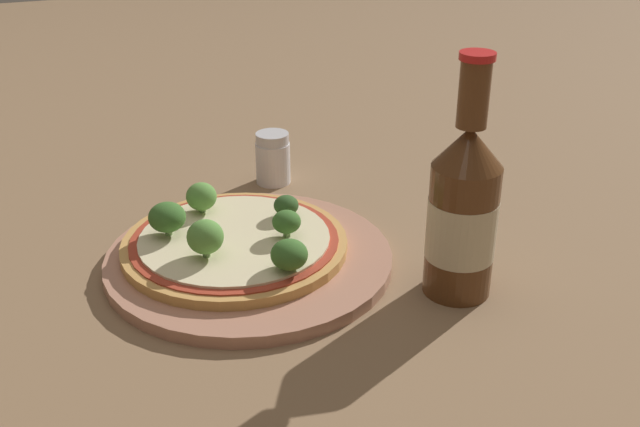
{
  "coord_description": "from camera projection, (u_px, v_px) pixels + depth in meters",
  "views": [
    {
      "loc": [
        0.59,
        -0.18,
        0.36
      ],
      "look_at": [
        0.02,
        0.05,
        0.06
      ],
      "focal_mm": 42.0,
      "sensor_mm": 36.0,
      "label": 1
    }
  ],
  "objects": [
    {
      "name": "pepper_shaker",
      "position": [
        273.0,
        158.0,
        0.88
      ],
      "size": [
        0.04,
        0.04,
        0.06
      ],
      "color": "silver",
      "rests_on": "ground_plane"
    },
    {
      "name": "ground_plane",
      "position": [
        267.0,
        269.0,
        0.71
      ],
      "size": [
        3.0,
        3.0,
        0.0
      ],
      "primitive_type": "plane",
      "color": "#846647"
    },
    {
      "name": "broccoli_floret_2",
      "position": [
        206.0,
        238.0,
        0.67
      ],
      "size": [
        0.03,
        0.03,
        0.04
      ],
      "color": "#6B8E51",
      "rests_on": "pizza"
    },
    {
      "name": "broccoli_floret_3",
      "position": [
        201.0,
        197.0,
        0.75
      ],
      "size": [
        0.03,
        0.03,
        0.03
      ],
      "color": "#6B8E51",
      "rests_on": "pizza"
    },
    {
      "name": "pizza",
      "position": [
        235.0,
        243.0,
        0.72
      ],
      "size": [
        0.22,
        0.22,
        0.01
      ],
      "color": "tan",
      "rests_on": "plate"
    },
    {
      "name": "broccoli_floret_5",
      "position": [
        167.0,
        217.0,
        0.71
      ],
      "size": [
        0.04,
        0.04,
        0.03
      ],
      "color": "#6B8E51",
      "rests_on": "pizza"
    },
    {
      "name": "broccoli_floret_1",
      "position": [
        287.0,
        222.0,
        0.71
      ],
      "size": [
        0.03,
        0.03,
        0.03
      ],
      "color": "#6B8E51",
      "rests_on": "pizza"
    },
    {
      "name": "broccoli_floret_0",
      "position": [
        286.0,
        205.0,
        0.75
      ],
      "size": [
        0.02,
        0.02,
        0.02
      ],
      "color": "#6B8E51",
      "rests_on": "pizza"
    },
    {
      "name": "plate",
      "position": [
        249.0,
        258.0,
        0.72
      ],
      "size": [
        0.27,
        0.27,
        0.01
      ],
      "color": "tan",
      "rests_on": "ground_plane"
    },
    {
      "name": "broccoli_floret_4",
      "position": [
        289.0,
        255.0,
        0.65
      ],
      "size": [
        0.03,
        0.03,
        0.03
      ],
      "color": "#6B8E51",
      "rests_on": "pizza"
    },
    {
      "name": "beer_bottle",
      "position": [
        463.0,
        211.0,
        0.64
      ],
      "size": [
        0.06,
        0.06,
        0.22
      ],
      "color": "#563319",
      "rests_on": "ground_plane"
    }
  ]
}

